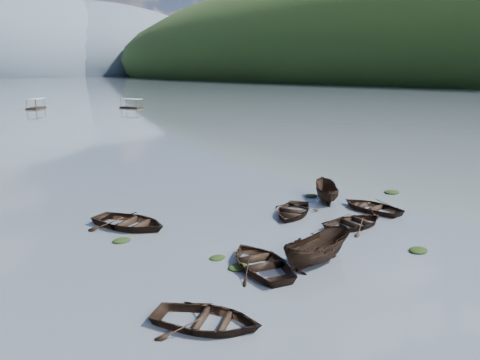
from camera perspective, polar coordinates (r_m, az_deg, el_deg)
ground_plane at (r=25.16m, az=17.37°, el=-9.42°), size 2400.00×2400.00×0.00m
right_hill_far at (r=533.09m, az=26.48°, el=10.92°), size 520.00×1200.00×190.00m
haze_mtn_d at (r=973.94m, az=-18.15°, el=12.10°), size 520.00×520.00×220.00m
rowboat_0 at (r=18.59m, az=-4.08°, el=-17.31°), size 5.02×5.28×0.89m
rowboat_1 at (r=23.32m, az=2.56°, el=-10.64°), size 4.47×5.46×0.99m
rowboat_2 at (r=24.15m, az=9.30°, el=-9.93°), size 4.60×1.93×1.74m
rowboat_3 at (r=33.60m, az=15.71°, el=-3.56°), size 3.33×4.53×0.91m
rowboat_4 at (r=29.98m, az=13.88°, el=-5.49°), size 4.57×3.45×0.90m
rowboat_6 at (r=29.72m, az=-13.29°, el=-5.62°), size 5.42×6.11×1.05m
rowboat_7 at (r=31.53m, az=6.38°, el=-4.24°), size 5.45×5.08×0.92m
rowboat_8 at (r=35.26m, az=10.43°, el=-2.48°), size 3.81×4.12×1.58m
weed_clump_0 at (r=23.24m, az=-0.21°, el=-10.71°), size 1.06×0.87×0.23m
weed_clump_1 at (r=25.77m, az=8.81°, el=-8.39°), size 1.00×0.80×0.22m
weed_clump_2 at (r=26.99m, az=20.90°, el=-8.12°), size 1.12×0.90×0.24m
weed_clump_3 at (r=36.20m, az=8.65°, el=-2.00°), size 0.98×0.83×0.22m
weed_clump_4 at (r=38.71m, az=18.02°, el=-1.51°), size 1.30×1.03×0.27m
weed_clump_5 at (r=27.47m, az=-14.21°, el=-7.26°), size 1.06×0.85×0.22m
weed_clump_6 at (r=24.39m, az=-2.78°, el=-9.52°), size 0.87×0.72×0.18m
weed_clump_7 at (r=41.29m, az=10.48°, el=-0.17°), size 0.99×0.79×0.22m
pontoon_centre at (r=127.51m, az=-23.59°, el=7.95°), size 5.93×6.64×2.43m
pontoon_right at (r=121.92m, az=-13.09°, el=8.51°), size 4.52×6.43×2.28m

